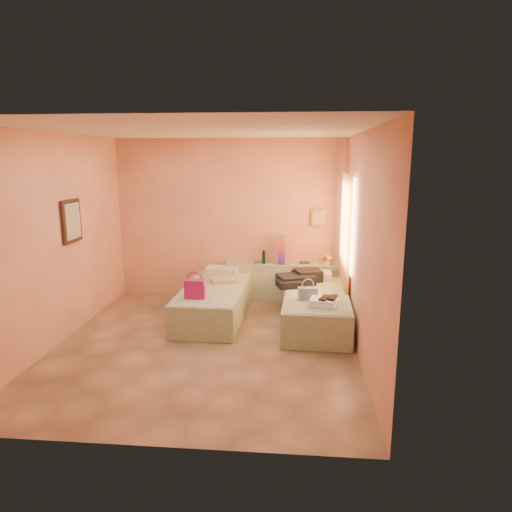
{
  "coord_description": "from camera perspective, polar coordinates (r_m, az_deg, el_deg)",
  "views": [
    {
      "loc": [
        1.18,
        -5.7,
        2.48
      ],
      "look_at": [
        0.6,
        0.85,
        1.05
      ],
      "focal_mm": 32.0,
      "sensor_mm": 36.0,
      "label": 1
    }
  ],
  "objects": [
    {
      "name": "rainbow_box",
      "position": [
        7.92,
        3.2,
        0.77
      ],
      "size": [
        0.12,
        0.12,
        0.51
      ],
      "primitive_type": "cube",
      "rotation": [
        0.0,
        0.0,
        0.09
      ],
      "color": "#AC1560",
      "rests_on": "headboard_ledge"
    },
    {
      "name": "bed_left",
      "position": [
        7.22,
        -5.26,
        -5.77
      ],
      "size": [
        0.95,
        2.02,
        0.5
      ],
      "primitive_type": "cube",
      "rotation": [
        0.0,
        0.0,
        -0.03
      ],
      "color": "#ADC39D",
      "rests_on": "ground"
    },
    {
      "name": "green_book",
      "position": [
        8.05,
        6.1,
        -0.83
      ],
      "size": [
        0.19,
        0.15,
        0.03
      ],
      "primitive_type": "cube",
      "rotation": [
        0.0,
        0.0,
        -0.09
      ],
      "color": "#25462D",
      "rests_on": "headboard_ledge"
    },
    {
      "name": "ground",
      "position": [
        6.33,
        -6.19,
        -10.88
      ],
      "size": [
        4.5,
        4.5,
        0.0
      ],
      "primitive_type": "plane",
      "color": "tan",
      "rests_on": "ground"
    },
    {
      "name": "khaki_garment",
      "position": [
        7.39,
        -4.07,
        -3.04
      ],
      "size": [
        0.47,
        0.42,
        0.07
      ],
      "primitive_type": "cube",
      "rotation": [
        0.0,
        0.0,
        0.33
      ],
      "color": "tan",
      "rests_on": "bed_left"
    },
    {
      "name": "room_walls",
      "position": [
        6.38,
        -3.75,
        6.01
      ],
      "size": [
        4.02,
        4.51,
        2.81
      ],
      "color": "#F5B382",
      "rests_on": "ground"
    },
    {
      "name": "water_bottle",
      "position": [
        7.98,
        0.97,
        -0.16
      ],
      "size": [
        0.08,
        0.08,
        0.23
      ],
      "primitive_type": "cylinder",
      "rotation": [
        0.0,
        0.0,
        0.29
      ],
      "color": "#12331B",
      "rests_on": "headboard_ledge"
    },
    {
      "name": "small_dish",
      "position": [
        8.03,
        0.26,
        -0.79
      ],
      "size": [
        0.14,
        0.14,
        0.03
      ],
      "primitive_type": "cylinder",
      "rotation": [
        0.0,
        0.0,
        -0.1
      ],
      "color": "#457E5F",
      "rests_on": "headboard_ledge"
    },
    {
      "name": "headboard_ledge",
      "position": [
        8.1,
        3.46,
        -3.19
      ],
      "size": [
        2.05,
        0.3,
        0.65
      ],
      "primitive_type": "cube",
      "color": "#A4B191",
      "rests_on": "ground"
    },
    {
      "name": "clothes_pile",
      "position": [
        7.3,
        5.37,
        -2.78
      ],
      "size": [
        0.79,
        0.79,
        0.18
      ],
      "primitive_type": "cube",
      "rotation": [
        0.0,
        0.0,
        0.37
      ],
      "color": "black",
      "rests_on": "bed_right"
    },
    {
      "name": "magenta_handbag",
      "position": [
        6.59,
        -7.63,
        -4.08
      ],
      "size": [
        0.3,
        0.17,
        0.27
      ],
      "primitive_type": "cube",
      "rotation": [
        0.0,
        0.0,
        0.03
      ],
      "color": "#AC1560",
      "rests_on": "bed_left"
    },
    {
      "name": "bed_right",
      "position": [
        6.96,
        7.5,
        -6.54
      ],
      "size": [
        0.95,
        2.02,
        0.5
      ],
      "primitive_type": "cube",
      "rotation": [
        0.0,
        0.0,
        -0.03
      ],
      "color": "#ADC39D",
      "rests_on": "ground"
    },
    {
      "name": "sandal_pair",
      "position": [
        6.28,
        9.07,
        -5.19
      ],
      "size": [
        0.26,
        0.29,
        0.03
      ],
      "primitive_type": "cube",
      "rotation": [
        0.0,
        0.0,
        -0.39
      ],
      "color": "black",
      "rests_on": "towel_stack"
    },
    {
      "name": "towel_stack",
      "position": [
        6.27,
        8.52,
        -5.79
      ],
      "size": [
        0.41,
        0.37,
        0.1
      ],
      "primitive_type": "cube",
      "rotation": [
        0.0,
        0.0,
        -0.21
      ],
      "color": "white",
      "rests_on": "bed_right"
    },
    {
      "name": "flower_vase",
      "position": [
        7.94,
        8.92,
        -0.36
      ],
      "size": [
        0.2,
        0.2,
        0.23
      ],
      "primitive_type": "cube",
      "rotation": [
        0.0,
        0.0,
        -0.14
      ],
      "color": "white",
      "rests_on": "headboard_ledge"
    },
    {
      "name": "blue_handbag",
      "position": [
        6.53,
        6.47,
        -4.68
      ],
      "size": [
        0.28,
        0.15,
        0.17
      ],
      "primitive_type": "cube",
      "rotation": [
        0.0,
        0.0,
        0.14
      ],
      "color": "#4368A1",
      "rests_on": "bed_right"
    }
  ]
}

